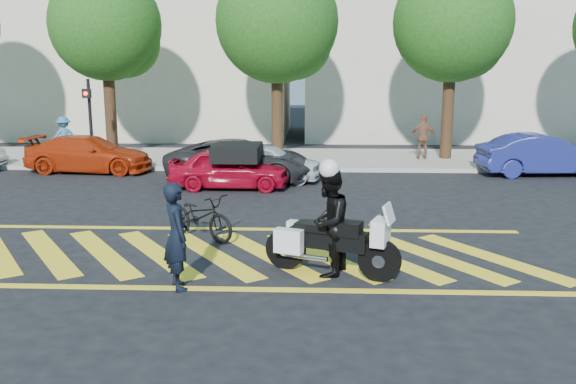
{
  "coord_description": "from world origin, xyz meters",
  "views": [
    {
      "loc": [
        1.38,
        -11.51,
        3.7
      ],
      "look_at": [
        0.86,
        1.07,
        1.05
      ],
      "focal_mm": 38.0,
      "sensor_mm": 36.0,
      "label": 1
    }
  ],
  "objects_px": {
    "bicycle": "(200,216)",
    "parked_mid_left": "(241,160)",
    "police_motorcycle": "(329,242)",
    "parked_right": "(542,155)",
    "parked_left": "(89,154)",
    "red_convertible": "(229,168)",
    "parked_mid_right": "(267,162)",
    "officer_moto": "(328,222)",
    "officer_bike": "(177,236)"
  },
  "relations": [
    {
      "from": "officer_bike",
      "to": "red_convertible",
      "type": "distance_m",
      "value": 8.41
    },
    {
      "from": "parked_right",
      "to": "red_convertible",
      "type": "bearing_deg",
      "value": 100.27
    },
    {
      "from": "red_convertible",
      "to": "parked_mid_left",
      "type": "distance_m",
      "value": 1.28
    },
    {
      "from": "police_motorcycle",
      "to": "parked_mid_left",
      "type": "relative_size",
      "value": 0.5
    },
    {
      "from": "officer_bike",
      "to": "bicycle",
      "type": "height_order",
      "value": "officer_bike"
    },
    {
      "from": "officer_bike",
      "to": "bicycle",
      "type": "distance_m",
      "value": 3.0
    },
    {
      "from": "officer_bike",
      "to": "police_motorcycle",
      "type": "relative_size",
      "value": 0.75
    },
    {
      "from": "red_convertible",
      "to": "parked_left",
      "type": "bearing_deg",
      "value": 63.95
    },
    {
      "from": "red_convertible",
      "to": "parked_mid_right",
      "type": "height_order",
      "value": "red_convertible"
    },
    {
      "from": "red_convertible",
      "to": "parked_mid_left",
      "type": "xyz_separation_m",
      "value": [
        0.21,
        1.27,
        0.05
      ]
    },
    {
      "from": "parked_mid_right",
      "to": "parked_right",
      "type": "bearing_deg",
      "value": -73.44
    },
    {
      "from": "officer_moto",
      "to": "parked_left",
      "type": "height_order",
      "value": "officer_moto"
    },
    {
      "from": "parked_mid_left",
      "to": "officer_moto",
      "type": "bearing_deg",
      "value": -156.98
    },
    {
      "from": "parked_left",
      "to": "police_motorcycle",
      "type": "bearing_deg",
      "value": -138.49
    },
    {
      "from": "parked_right",
      "to": "parked_left",
      "type": "bearing_deg",
      "value": 85.73
    },
    {
      "from": "red_convertible",
      "to": "parked_left",
      "type": "relative_size",
      "value": 0.83
    },
    {
      "from": "red_convertible",
      "to": "officer_moto",
      "type": "bearing_deg",
      "value": -159.05
    },
    {
      "from": "police_motorcycle",
      "to": "red_convertible",
      "type": "bearing_deg",
      "value": 130.7
    },
    {
      "from": "red_convertible",
      "to": "parked_right",
      "type": "xyz_separation_m",
      "value": [
        10.28,
        2.67,
        0.08
      ]
    },
    {
      "from": "parked_left",
      "to": "parked_right",
      "type": "xyz_separation_m",
      "value": [
        15.55,
        0.0,
        0.06
      ]
    },
    {
      "from": "parked_left",
      "to": "officer_moto",
      "type": "bearing_deg",
      "value": -138.59
    },
    {
      "from": "bicycle",
      "to": "parked_mid_left",
      "type": "height_order",
      "value": "parked_mid_left"
    },
    {
      "from": "red_convertible",
      "to": "parked_right",
      "type": "height_order",
      "value": "parked_right"
    },
    {
      "from": "officer_bike",
      "to": "officer_moto",
      "type": "relative_size",
      "value": 0.94
    },
    {
      "from": "bicycle",
      "to": "parked_right",
      "type": "distance_m",
      "value": 13.02
    },
    {
      "from": "parked_mid_left",
      "to": "parked_right",
      "type": "relative_size",
      "value": 1.13
    },
    {
      "from": "police_motorcycle",
      "to": "parked_mid_right",
      "type": "height_order",
      "value": "parked_mid_right"
    },
    {
      "from": "bicycle",
      "to": "officer_moto",
      "type": "xyz_separation_m",
      "value": [
        2.71,
        -2.19,
        0.46
      ]
    },
    {
      "from": "bicycle",
      "to": "police_motorcycle",
      "type": "relative_size",
      "value": 0.79
    },
    {
      "from": "police_motorcycle",
      "to": "red_convertible",
      "type": "height_order",
      "value": "red_convertible"
    },
    {
      "from": "officer_bike",
      "to": "parked_left",
      "type": "relative_size",
      "value": 0.42
    },
    {
      "from": "bicycle",
      "to": "red_convertible",
      "type": "relative_size",
      "value": 0.53
    },
    {
      "from": "police_motorcycle",
      "to": "parked_mid_right",
      "type": "distance_m",
      "value": 9.06
    },
    {
      "from": "parked_mid_left",
      "to": "officer_bike",
      "type": "bearing_deg",
      "value": -172.87
    },
    {
      "from": "officer_bike",
      "to": "bicycle",
      "type": "xyz_separation_m",
      "value": [
        -0.18,
        2.97,
        -0.41
      ]
    },
    {
      "from": "parked_mid_right",
      "to": "officer_moto",
      "type": "bearing_deg",
      "value": -160.82
    },
    {
      "from": "officer_bike",
      "to": "officer_moto",
      "type": "xyz_separation_m",
      "value": [
        2.53,
        0.78,
        0.06
      ]
    },
    {
      "from": "parked_mid_right",
      "to": "parked_right",
      "type": "xyz_separation_m",
      "value": [
        9.24,
        1.4,
        0.09
      ]
    },
    {
      "from": "officer_bike",
      "to": "parked_left",
      "type": "xyz_separation_m",
      "value": [
        -5.55,
        11.07,
        -0.27
      ]
    },
    {
      "from": "parked_mid_right",
      "to": "parked_right",
      "type": "distance_m",
      "value": 9.35
    },
    {
      "from": "red_convertible",
      "to": "parked_right",
      "type": "bearing_deg",
      "value": -74.69
    },
    {
      "from": "police_motorcycle",
      "to": "parked_right",
      "type": "distance_m",
      "value": 12.7
    },
    {
      "from": "bicycle",
      "to": "parked_left",
      "type": "relative_size",
      "value": 0.44
    },
    {
      "from": "officer_bike",
      "to": "police_motorcycle",
      "type": "distance_m",
      "value": 2.69
    },
    {
      "from": "bicycle",
      "to": "red_convertible",
      "type": "distance_m",
      "value": 5.44
    },
    {
      "from": "bicycle",
      "to": "red_convertible",
      "type": "height_order",
      "value": "red_convertible"
    },
    {
      "from": "police_motorcycle",
      "to": "parked_mid_right",
      "type": "xyz_separation_m",
      "value": [
        -1.79,
        8.88,
        0.0
      ]
    },
    {
      "from": "officer_bike",
      "to": "parked_mid_left",
      "type": "bearing_deg",
      "value": -24.76
    },
    {
      "from": "red_convertible",
      "to": "parked_right",
      "type": "distance_m",
      "value": 10.62
    },
    {
      "from": "bicycle",
      "to": "parked_right",
      "type": "bearing_deg",
      "value": -16.04
    }
  ]
}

